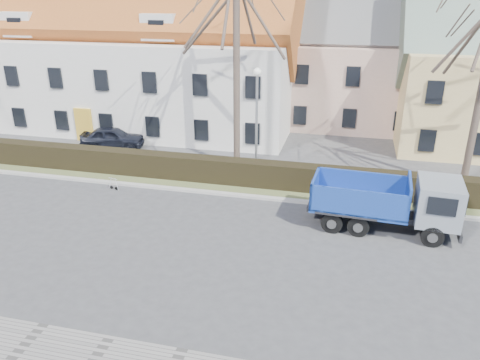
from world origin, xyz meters
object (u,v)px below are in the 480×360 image
(dump_truck, at_px, (379,201))
(parked_car_a, at_px, (113,138))
(streetlight, at_px, (256,125))
(cart_frame, at_px, (110,182))

(dump_truck, xyz_separation_m, parked_car_a, (-16.03, 7.22, -0.57))
(parked_car_a, bearing_deg, streetlight, -119.75)
(dump_truck, height_order, parked_car_a, dump_truck)
(cart_frame, xyz_separation_m, parked_car_a, (-2.99, 6.03, 0.33))
(streetlight, bearing_deg, parked_car_a, 162.98)
(dump_truck, height_order, cart_frame, dump_truck)
(streetlight, height_order, parked_car_a, streetlight)
(cart_frame, bearing_deg, dump_truck, -5.20)
(parked_car_a, bearing_deg, cart_frame, -166.37)
(dump_truck, height_order, streetlight, streetlight)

